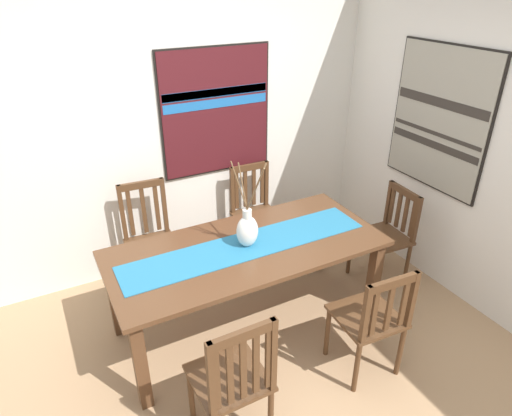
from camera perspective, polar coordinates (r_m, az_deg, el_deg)
The scene contains 13 objects.
ground_plane at distance 3.36m, azimuth 4.02°, elevation -21.22°, with size 6.40×6.40×0.03m, color #A37F5B.
wall_back at distance 4.06m, azimuth -9.37°, elevation 10.77°, with size 6.40×0.12×2.70m, color silver.
wall_side at distance 3.77m, azimuth 29.80°, elevation 6.03°, with size 0.12×6.40×2.70m, color silver.
dining_table at distance 3.36m, azimuth -1.18°, elevation -6.23°, with size 2.03×0.92×0.74m.
table_runner at distance 3.30m, azimuth -1.20°, elevation -4.80°, with size 1.87×0.36×0.01m, color #236B93.
centerpiece_vase at distance 3.24m, azimuth -1.10°, elevation -2.73°, with size 0.24×0.25×0.68m.
chair_0 at distance 3.96m, azimuth -13.35°, elevation -3.81°, with size 0.45×0.45×0.97m.
chair_1 at distance 4.30m, azimuth -0.07°, elevation -0.44°, with size 0.43×0.43×0.92m.
chair_2 at distance 2.70m, azimuth -2.87°, elevation -20.88°, with size 0.42×0.42×0.96m.
chair_3 at distance 4.13m, azimuth 16.28°, elevation -3.17°, with size 0.45×0.45×0.88m.
chair_4 at distance 3.19m, azimuth 14.53°, elevation -13.45°, with size 0.45×0.45×0.89m.
painting_on_back_wall at distance 4.08m, azimuth -5.10°, elevation 12.13°, with size 1.04×0.05×1.12m.
painting_on_side_wall at distance 4.04m, azimuth 22.31°, elevation 10.44°, with size 0.05×0.96×1.18m.
Camera 1 is at (-1.22, -1.83, 2.53)m, focal length 31.45 mm.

